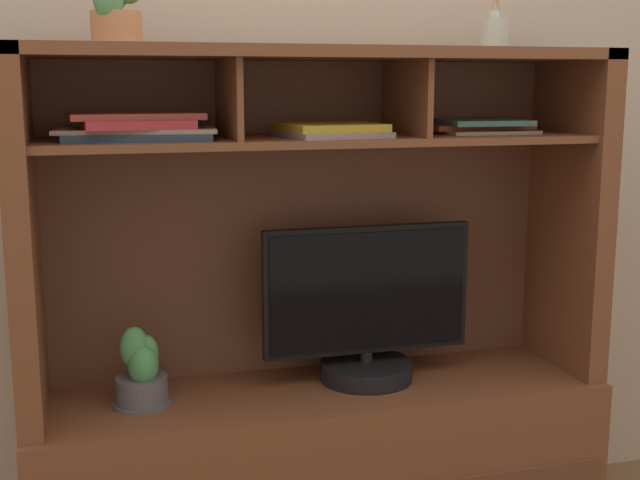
{
  "coord_description": "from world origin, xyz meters",
  "views": [
    {
      "loc": [
        -0.61,
        -2.14,
        1.32
      ],
      "look_at": [
        0.0,
        0.0,
        0.91
      ],
      "focal_mm": 47.2,
      "sensor_mm": 36.0,
      "label": 1
    }
  ],
  "objects_px": {
    "tv_monitor": "(367,317)",
    "potted_succulent": "(115,5)",
    "magazine_stack_right": "(476,126)",
    "media_console": "(319,406)",
    "diffuser_bottle": "(495,32)",
    "potted_orchid": "(141,371)",
    "magazine_stack_centre": "(137,127)",
    "magazine_stack_left": "(331,130)"
  },
  "relations": [
    {
      "from": "tv_monitor",
      "to": "magazine_stack_right",
      "type": "xyz_separation_m",
      "value": [
        0.34,
        0.04,
        0.53
      ]
    },
    {
      "from": "magazine_stack_right",
      "to": "diffuser_bottle",
      "type": "distance_m",
      "value": 0.26
    },
    {
      "from": "magazine_stack_centre",
      "to": "media_console",
      "type": "bearing_deg",
      "value": 3.26
    },
    {
      "from": "media_console",
      "to": "magazine_stack_centre",
      "type": "height_order",
      "value": "media_console"
    },
    {
      "from": "tv_monitor",
      "to": "potted_orchid",
      "type": "height_order",
      "value": "tv_monitor"
    },
    {
      "from": "magazine_stack_centre",
      "to": "diffuser_bottle",
      "type": "xyz_separation_m",
      "value": [
        0.98,
        0.04,
        0.25
      ]
    },
    {
      "from": "media_console",
      "to": "diffuser_bottle",
      "type": "relative_size",
      "value": 5.4
    },
    {
      "from": "magazine_stack_centre",
      "to": "magazine_stack_right",
      "type": "height_order",
      "value": "magazine_stack_centre"
    },
    {
      "from": "tv_monitor",
      "to": "magazine_stack_right",
      "type": "bearing_deg",
      "value": 6.06
    },
    {
      "from": "potted_orchid",
      "to": "magazine_stack_right",
      "type": "xyz_separation_m",
      "value": [
        0.97,
        0.05,
        0.62
      ]
    },
    {
      "from": "magazine_stack_centre",
      "to": "potted_succulent",
      "type": "bearing_deg",
      "value": 141.33
    },
    {
      "from": "potted_orchid",
      "to": "diffuser_bottle",
      "type": "relative_size",
      "value": 0.73
    },
    {
      "from": "diffuser_bottle",
      "to": "magazine_stack_centre",
      "type": "bearing_deg",
      "value": -177.62
    },
    {
      "from": "magazine_stack_left",
      "to": "potted_succulent",
      "type": "bearing_deg",
      "value": 176.43
    },
    {
      "from": "magazine_stack_centre",
      "to": "potted_orchid",
      "type": "bearing_deg",
      "value": 123.01
    },
    {
      "from": "tv_monitor",
      "to": "media_console",
      "type": "bearing_deg",
      "value": -176.37
    },
    {
      "from": "media_console",
      "to": "magazine_stack_left",
      "type": "distance_m",
      "value": 0.77
    },
    {
      "from": "tv_monitor",
      "to": "magazine_stack_left",
      "type": "bearing_deg",
      "value": -162.03
    },
    {
      "from": "potted_succulent",
      "to": "tv_monitor",
      "type": "bearing_deg",
      "value": 0.45
    },
    {
      "from": "potted_orchid",
      "to": "magazine_stack_right",
      "type": "bearing_deg",
      "value": 2.96
    },
    {
      "from": "potted_orchid",
      "to": "diffuser_bottle",
      "type": "distance_m",
      "value": 1.33
    },
    {
      "from": "magazine_stack_centre",
      "to": "magazine_stack_right",
      "type": "bearing_deg",
      "value": 4.31
    },
    {
      "from": "magazine_stack_left",
      "to": "diffuser_bottle",
      "type": "distance_m",
      "value": 0.55
    },
    {
      "from": "tv_monitor",
      "to": "magazine_stack_centre",
      "type": "xyz_separation_m",
      "value": [
        -0.62,
        -0.04,
        0.54
      ]
    },
    {
      "from": "potted_orchid",
      "to": "potted_succulent",
      "type": "height_order",
      "value": "potted_succulent"
    },
    {
      "from": "tv_monitor",
      "to": "magazine_stack_centre",
      "type": "bearing_deg",
      "value": -176.66
    },
    {
      "from": "magazine_stack_left",
      "to": "diffuser_bottle",
      "type": "relative_size",
      "value": 1.0
    },
    {
      "from": "media_console",
      "to": "potted_succulent",
      "type": "xyz_separation_m",
      "value": [
        -0.51,
        0.0,
        1.08
      ]
    },
    {
      "from": "diffuser_bottle",
      "to": "potted_succulent",
      "type": "distance_m",
      "value": 1.02
    },
    {
      "from": "magazine_stack_right",
      "to": "potted_succulent",
      "type": "relative_size",
      "value": 1.46
    },
    {
      "from": "potted_orchid",
      "to": "potted_succulent",
      "type": "distance_m",
      "value": 0.93
    },
    {
      "from": "magazine_stack_right",
      "to": "magazine_stack_centre",
      "type": "bearing_deg",
      "value": -175.69
    },
    {
      "from": "potted_succulent",
      "to": "diffuser_bottle",
      "type": "bearing_deg",
      "value": 0.57
    },
    {
      "from": "media_console",
      "to": "magazine_stack_right",
      "type": "height_order",
      "value": "media_console"
    },
    {
      "from": "potted_orchid",
      "to": "potted_succulent",
      "type": "xyz_separation_m",
      "value": [
        -0.02,
        0.01,
        0.93
      ]
    },
    {
      "from": "tv_monitor",
      "to": "potted_succulent",
      "type": "xyz_separation_m",
      "value": [
        -0.65,
        -0.01,
        0.83
      ]
    },
    {
      "from": "magazine_stack_left",
      "to": "potted_succulent",
      "type": "distance_m",
      "value": 0.62
    },
    {
      "from": "magazine_stack_right",
      "to": "diffuser_bottle",
      "type": "xyz_separation_m",
      "value": [
        0.03,
        -0.03,
        0.26
      ]
    },
    {
      "from": "media_console",
      "to": "diffuser_bottle",
      "type": "height_order",
      "value": "diffuser_bottle"
    },
    {
      "from": "diffuser_bottle",
      "to": "potted_succulent",
      "type": "relative_size",
      "value": 1.34
    },
    {
      "from": "magazine_stack_centre",
      "to": "diffuser_bottle",
      "type": "relative_size",
      "value": 1.39
    },
    {
      "from": "magazine_stack_right",
      "to": "diffuser_bottle",
      "type": "bearing_deg",
      "value": -43.67
    }
  ]
}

